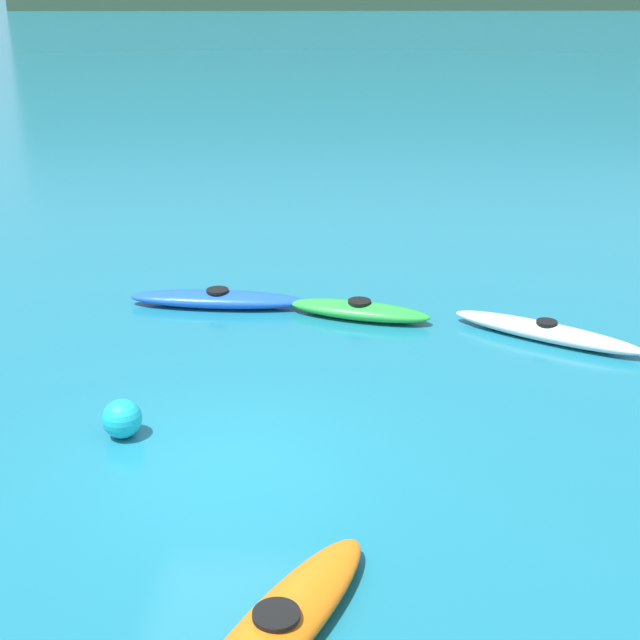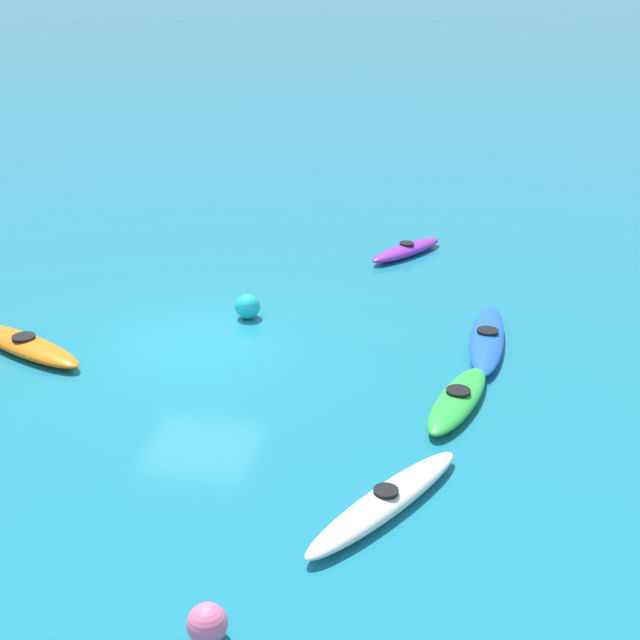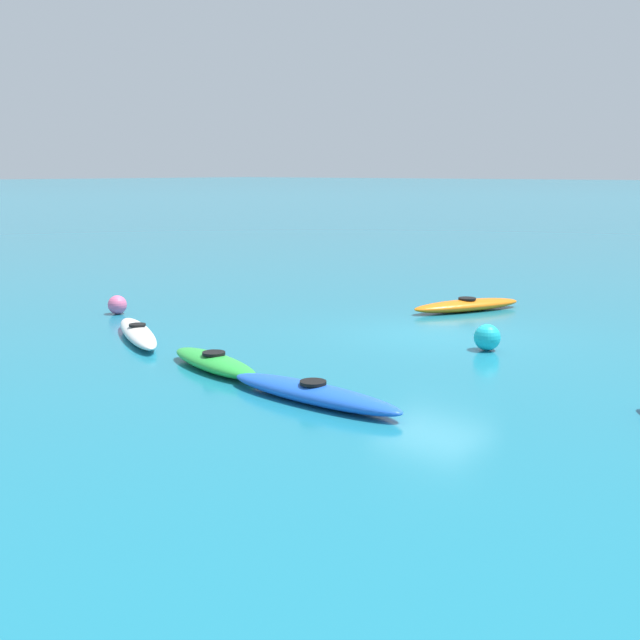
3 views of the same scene
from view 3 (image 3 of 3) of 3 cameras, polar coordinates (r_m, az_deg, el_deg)
ground_plane at (r=18.63m, az=8.34°, el=-1.10°), size 600.00×600.00×0.00m
kayak_orange at (r=21.95m, az=10.53°, el=1.05°), size 2.12×3.35×0.37m
kayak_white at (r=18.39m, az=-12.99°, el=-0.91°), size 3.38×2.24×0.37m
kayak_blue at (r=13.13m, az=-0.50°, el=-5.29°), size 3.57×0.75×0.37m
kayak_green at (r=15.32m, az=-7.64°, el=-3.05°), size 2.86×1.31×0.37m
buoy_pink at (r=21.81m, az=-14.39°, el=1.07°), size 0.50×0.50×0.50m
buoy_cyan at (r=17.23m, az=11.95°, el=-1.23°), size 0.57×0.57×0.57m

